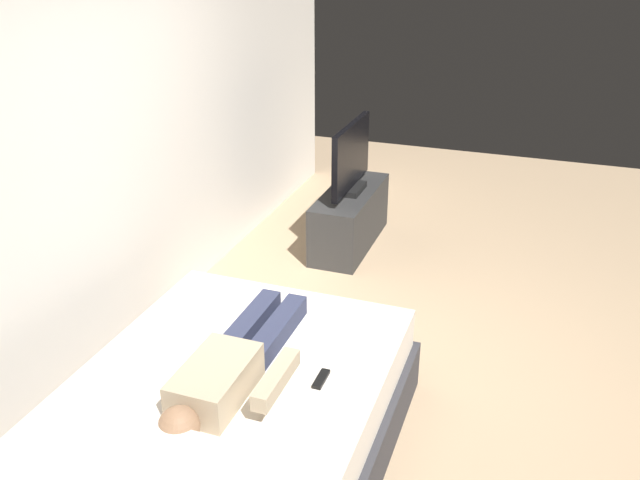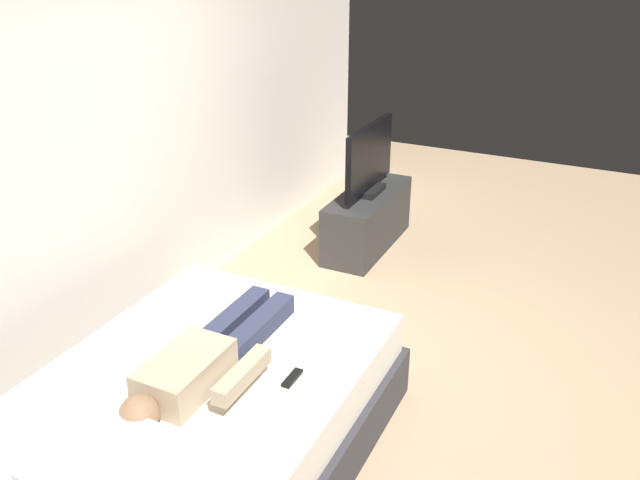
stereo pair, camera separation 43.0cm
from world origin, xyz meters
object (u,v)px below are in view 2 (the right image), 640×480
object	(u,v)px
person	(204,361)
tv_stand	(367,220)
remote	(292,378)
pillow	(92,459)
bed	(201,420)
tv	(369,161)

from	to	relation	value
person	tv_stand	bearing A→B (deg)	5.28
remote	tv_stand	world-z (taller)	remote
pillow	person	world-z (taller)	person
bed	person	size ratio (longest dim) A/B	1.62
bed	tv	distance (m)	2.84
tv	bed	bearing A→B (deg)	-175.47
person	remote	distance (m)	0.44
bed	tv	bearing A→B (deg)	4.53
bed	pillow	world-z (taller)	pillow
bed	person	distance (m)	0.36
tv_stand	tv	size ratio (longest dim) A/B	1.25
bed	pillow	bearing A→B (deg)	180.00
pillow	tv_stand	world-z (taller)	pillow
bed	tv_stand	size ratio (longest dim) A/B	1.86
bed	tv	world-z (taller)	tv
tv_stand	tv	distance (m)	0.53
pillow	person	size ratio (longest dim) A/B	0.38
tv_stand	tv	world-z (taller)	tv
person	remote	bearing A→B (deg)	-69.53
bed	person	world-z (taller)	person
person	remote	world-z (taller)	person
bed	remote	world-z (taller)	remote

